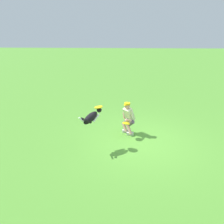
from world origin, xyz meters
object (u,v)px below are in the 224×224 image
at_px(dog, 92,117).
at_px(person, 128,117).
at_px(frisbee_held, 126,123).
at_px(frisbee_flying, 99,107).

bearing_deg(dog, person, -4.44).
bearing_deg(frisbee_held, dog, 35.63).
relative_size(dog, frisbee_flying, 2.93).
relative_size(person, frisbee_held, 4.63).
height_order(person, frisbee_held, person).
distance_m(person, frisbee_flying, 1.64).
height_order(frisbee_flying, frisbee_held, frisbee_flying).
bearing_deg(frisbee_held, frisbee_flying, 33.50).
bearing_deg(frisbee_held, person, -102.14).
bearing_deg(person, frisbee_held, 38.35).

